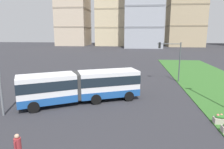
{
  "coord_description": "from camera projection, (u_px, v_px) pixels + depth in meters",
  "views": [
    {
      "loc": [
        2.28,
        -6.39,
        6.85
      ],
      "look_at": [
        -0.1,
        15.7,
        2.2
      ],
      "focal_mm": 32.43,
      "sensor_mm": 36.0,
      "label": 1
    }
  ],
  "objects": [
    {
      "name": "flower_planter_3",
      "position": [
        221.0,
        119.0,
        15.28
      ],
      "size": [
        1.1,
        0.56,
        0.74
      ],
      "color": "#B7AD9E",
      "rests_on": "grass_median"
    },
    {
      "name": "apartment_tower_west",
      "position": [
        73.0,
        1.0,
        105.58
      ],
      "size": [
        15.5,
        18.1,
        45.77
      ],
      "color": "#C6B299",
      "rests_on": "ground"
    },
    {
      "name": "traffic_light_far_right",
      "position": [
        172.0,
        55.0,
        27.71
      ],
      "size": [
        3.19,
        0.28,
        5.51
      ],
      "color": "#474C51",
      "rests_on": "ground"
    },
    {
      "name": "articulated_bus",
      "position": [
        81.0,
        86.0,
        19.95
      ],
      "size": [
        11.65,
        7.42,
        3.0
      ],
      "color": "white",
      "rests_on": "ground"
    },
    {
      "name": "pedestrian_crossing",
      "position": [
        18.0,
        147.0,
        10.51
      ],
      "size": [
        0.36,
        0.58,
        1.74
      ],
      "color": "#4C4238",
      "rests_on": "ground"
    },
    {
      "name": "apartment_tower_westcentre",
      "position": [
        115.0,
        11.0,
        104.53
      ],
      "size": [
        19.29,
        15.91,
        35.42
      ],
      "color": "beige",
      "rests_on": "ground"
    }
  ]
}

